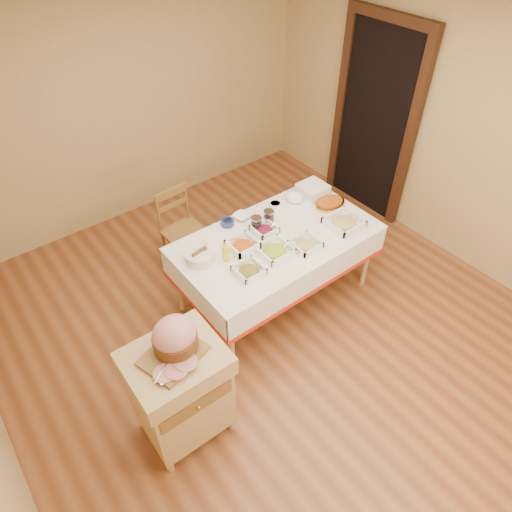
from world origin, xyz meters
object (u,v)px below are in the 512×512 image
Objects in this scene: butcher_cart at (180,390)px; bread_basket at (200,256)px; preserve_jar_left at (256,224)px; plate_stack at (313,190)px; mustard_bottle at (226,252)px; dining_table at (276,251)px; dining_chair at (182,229)px; preserve_jar_right at (269,217)px; ham_on_board at (175,339)px; brass_platter at (330,203)px.

bread_basket is at bearing 48.82° from butcher_cart.
plate_stack is (0.79, 0.09, -0.00)m from preserve_jar_left.
butcher_cart is 4.86× the size of mustard_bottle.
dining_table is at bearing -3.58° from mustard_bottle.
mustard_bottle is at bearing -95.56° from dining_chair.
mustard_bottle is (-0.61, -0.18, 0.03)m from preserve_jar_right.
butcher_cart is 1.12m from bread_basket.
butcher_cart is 2.20× the size of ham_on_board.
plate_stack is at bearing 7.54° from preserve_jar_right.
mustard_bottle is at bearing 37.63° from ham_on_board.
ham_on_board is at bearing -155.73° from dining_table.
ham_on_board is 2.29m from plate_stack.
preserve_jar_left reaches higher than dining_table.
plate_stack is (0.63, 0.08, -0.00)m from preserve_jar_right.
preserve_jar_left is 1.02× the size of preserve_jar_right.
brass_platter is (2.10, 0.69, -0.25)m from ham_on_board.
ham_on_board is at bearing 38.10° from butcher_cart.
preserve_jar_right is 0.50× the size of bread_basket.
plate_stack is at bearing 92.84° from brass_platter.
bread_basket is at bearing 176.20° from brass_platter.
butcher_cart reaches higher than brass_platter.
bread_basket is (-0.79, -0.06, -0.01)m from preserve_jar_right.
preserve_jar_left is 0.49m from mustard_bottle.
bread_basket is at bearing 167.40° from dining_table.
dining_chair is 0.92m from preserve_jar_left.
ham_on_board is (0.04, 0.03, 0.51)m from butcher_cart.
ham_on_board is at bearing -130.63° from bread_basket.
preserve_jar_left reaches higher than brass_platter.
dining_chair is 0.98m from preserve_jar_right.
dining_table is 0.58m from mustard_bottle.
preserve_jar_right is at bearing 16.68° from mustard_bottle.
preserve_jar_left is 0.64m from bread_basket.
mustard_bottle reaches higher than bread_basket.
preserve_jar_left reaches higher than plate_stack.
bread_basket is at bearing 145.14° from mustard_bottle.
brass_platter is at bearing -37.93° from dining_chair.
dining_table is at bearing 24.74° from butcher_cart.
brass_platter is at bearing -87.16° from plate_stack.
ham_on_board reaches higher than plate_stack.
preserve_jar_left is at bearing -64.48° from dining_chair.
bread_basket is 1.44m from brass_platter.
butcher_cart is at bearing -141.90° from ham_on_board.
bread_basket is 0.98× the size of plate_stack.
butcher_cart reaches higher than dining_chair.
preserve_jar_right is at bearing 166.76° from brass_platter.
ham_on_board reaches higher than dining_chair.
ham_on_board is 1.69m from preserve_jar_right.
butcher_cart is 7.00× the size of preserve_jar_left.
ham_on_board is 1.05m from bread_basket.
ham_on_board reaches higher than bread_basket.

